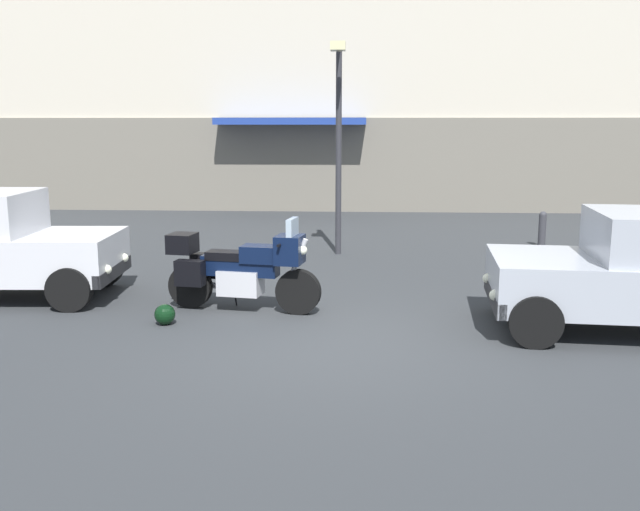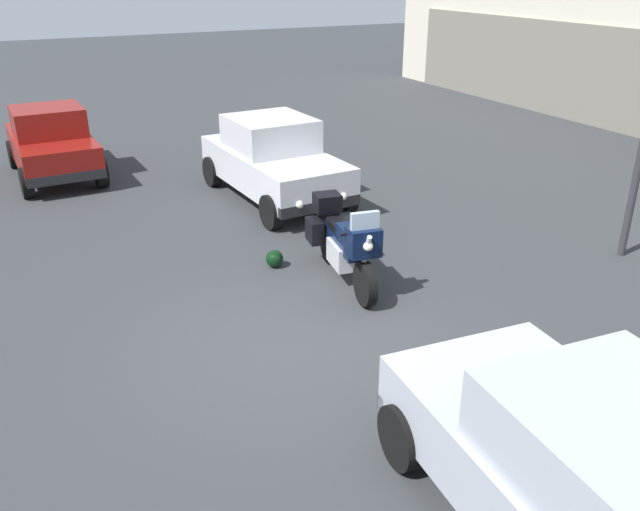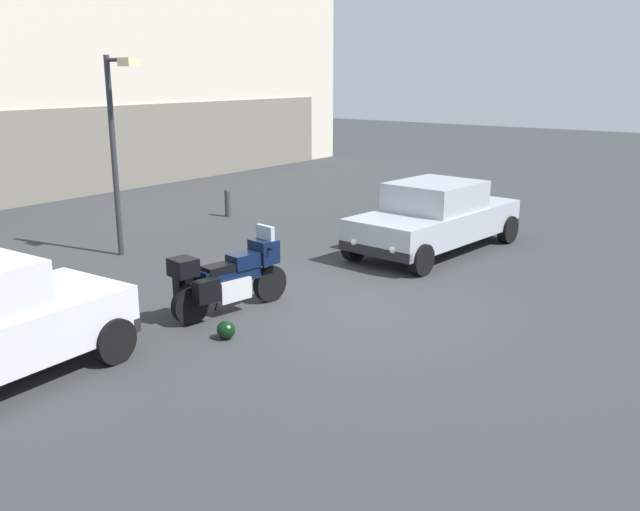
{
  "view_description": "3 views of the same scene",
  "coord_description": "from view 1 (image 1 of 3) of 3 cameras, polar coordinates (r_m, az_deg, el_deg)",
  "views": [
    {
      "loc": [
        0.29,
        -8.24,
        2.66
      ],
      "look_at": [
        -0.18,
        0.08,
        1.09
      ],
      "focal_mm": 39.57,
      "sensor_mm": 36.0,
      "label": 1
    },
    {
      "loc": [
        6.54,
        -2.94,
        4.43
      ],
      "look_at": [
        -0.57,
        0.65,
        0.89
      ],
      "focal_mm": 37.13,
      "sensor_mm": 36.0,
      "label": 2
    },
    {
      "loc": [
        -9.16,
        -6.22,
        3.87
      ],
      "look_at": [
        -0.29,
        0.47,
        0.91
      ],
      "focal_mm": 38.73,
      "sensor_mm": 36.0,
      "label": 3
    }
  ],
  "objects": [
    {
      "name": "streetlamp_curbside",
      "position": [
        14.11,
        1.5,
        10.46
      ],
      "size": [
        0.28,
        0.94,
        4.21
      ],
      "color": "#2D2D33",
      "rests_on": "ground"
    },
    {
      "name": "motorcycle",
      "position": [
        10.09,
        -6.49,
        -1.03
      ],
      "size": [
        2.25,
        0.93,
        1.36
      ],
      "rotation": [
        0.0,
        0.0,
        -0.16
      ],
      "color": "black",
      "rests_on": "ground"
    },
    {
      "name": "building_facade_rear",
      "position": [
        22.6,
        2.58,
        16.4
      ],
      "size": [
        34.82,
        3.4,
        9.91
      ],
      "color": "beige",
      "rests_on": "ground"
    },
    {
      "name": "ground_plane",
      "position": [
        8.67,
        1.16,
        -7.18
      ],
      "size": [
        80.0,
        80.0,
        0.0
      ],
      "primitive_type": "plane",
      "color": "#2D3033"
    },
    {
      "name": "helmet",
      "position": [
        9.66,
        -12.44,
        -4.68
      ],
      "size": [
        0.28,
        0.28,
        0.28
      ],
      "primitive_type": "sphere",
      "color": "black",
      "rests_on": "ground"
    },
    {
      "name": "bollard_curbside",
      "position": [
        15.97,
        17.53,
        2.13
      ],
      "size": [
        0.16,
        0.16,
        0.78
      ],
      "color": "#333338",
      "rests_on": "ground"
    }
  ]
}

